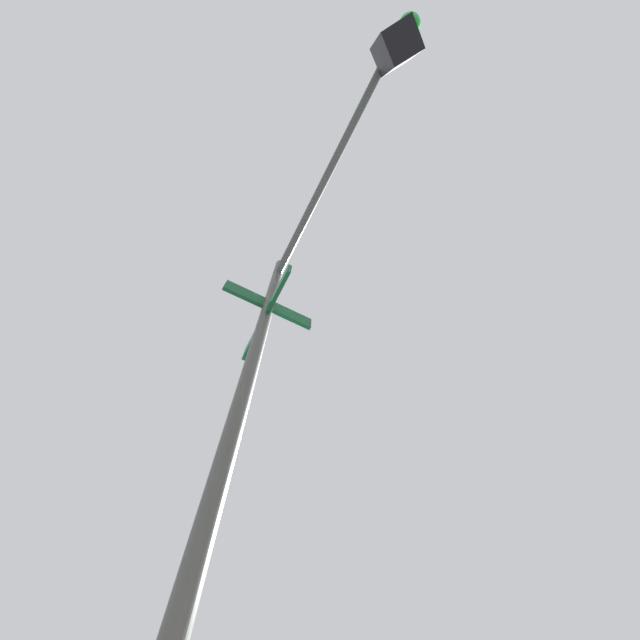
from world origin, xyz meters
The scene contains 1 object.
traffic_signal_near centered at (-6.76, -6.19, 4.47)m, with size 2.05×2.89×6.33m.
Camera 1 is at (-6.16, -5.85, 1.18)m, focal length 22.02 mm.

